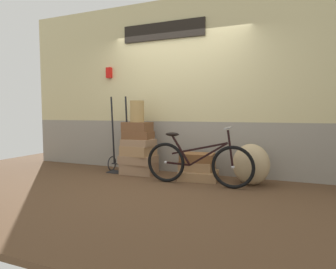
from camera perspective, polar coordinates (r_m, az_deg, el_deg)
ground at (r=4.56m, az=-1.24°, el=-9.69°), size 8.46×5.20×0.06m
station_building at (r=5.23m, az=2.59°, el=9.55°), size 6.46×0.74×3.09m
suitcase_0 at (r=5.11m, az=-5.81°, el=-6.76°), size 0.61×0.47×0.19m
suitcase_1 at (r=5.06m, az=-5.95°, el=-4.97°), size 0.60×0.43×0.14m
suitcase_2 at (r=5.03m, az=-5.95°, el=-3.20°), size 0.57×0.49×0.17m
suitcase_3 at (r=5.00m, az=-5.94°, el=-1.59°), size 0.57×0.42×0.11m
suitcase_4 at (r=5.03m, az=-5.98°, el=-0.15°), size 0.50×0.38×0.13m
suitcase_5 at (r=5.05m, az=-6.16°, el=1.55°), size 0.48×0.36×0.16m
suitcase_6 at (r=4.67m, az=6.13°, el=-8.13°), size 0.65×0.52×0.14m
suitcase_7 at (r=4.69m, az=5.81°, el=-6.30°), size 0.54×0.38×0.15m
suitcase_8 at (r=4.66m, az=5.90°, el=-4.60°), size 0.56×0.40×0.14m
wicker_basket at (r=5.01m, az=-6.22°, el=4.62°), size 0.24×0.24×0.38m
luggage_trolley at (r=5.29m, az=-9.67°, el=-3.74°), size 0.38×0.36×1.37m
burlap_sack at (r=4.46m, az=16.30°, el=-5.76°), size 0.54×0.46×0.61m
bicycle at (r=4.27m, az=5.89°, el=-5.67°), size 1.65×0.46×0.88m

